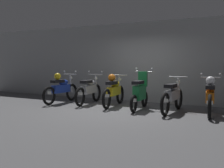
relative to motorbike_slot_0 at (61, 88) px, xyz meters
The scene contains 8 objects.
ground_plane 2.65m from the motorbike_slot_0, ahead, with size 80.00×80.00×0.00m, color #4C4C4F.
back_wall 3.28m from the motorbike_slot_0, 35.33° to the left, with size 16.00×0.30×2.94m, color gray.
motorbike_slot_0 is the anchor object (origin of this frame).
motorbike_slot_1 1.06m from the motorbike_slot_0, 15.34° to the left, with size 0.59×1.95×1.15m.
motorbike_slot_2 2.06m from the motorbike_slot_0, ahead, with size 0.56×1.94×1.08m.
motorbike_slot_3 3.07m from the motorbike_slot_0, ahead, with size 0.59×1.68×1.29m.
motorbike_slot_4 4.10m from the motorbike_slot_0, ahead, with size 0.56×1.95×1.03m.
motorbike_slot_5 5.13m from the motorbike_slot_0, ahead, with size 0.58×1.94×1.15m.
Camera 1 is at (3.91, -7.45, 1.45)m, focal length 44.82 mm.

